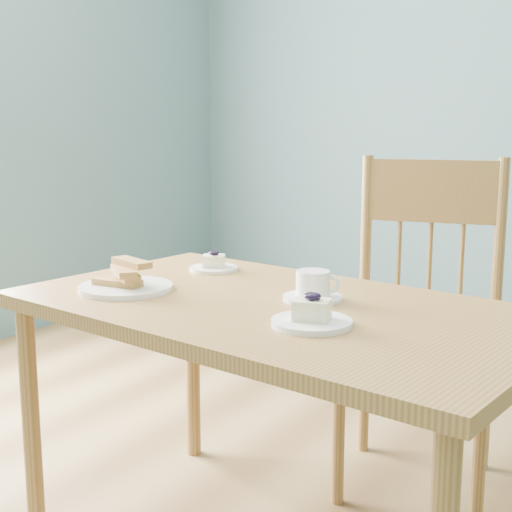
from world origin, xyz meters
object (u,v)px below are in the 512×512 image
Objects in this scene: cheesecake_plate_near at (312,317)px; coffee_cup at (313,288)px; dining_table at (275,330)px; biscotti_plate at (125,281)px; cheesecake_plate_far at (214,265)px; dining_chair at (422,321)px.

coffee_cup is (-0.11, 0.20, 0.01)m from cheesecake_plate_near.
coffee_cup is at bearing 118.08° from cheesecake_plate_near.
dining_table is 0.23m from cheesecake_plate_near.
biscotti_plate is (-0.57, 0.03, 0.01)m from cheesecake_plate_near.
dining_table is at bearing -32.85° from cheesecake_plate_far.
cheesecake_plate_far is at bearing 152.67° from dining_table.
cheesecake_plate_near reaches higher than dining_table.
dining_chair reaches higher than dining_table.
dining_chair is 0.59m from coffee_cup.
coffee_cup is at bearing -20.33° from cheesecake_plate_far.
cheesecake_plate_far is 0.58× the size of biscotti_plate.
dining_chair is 7.12× the size of cheesecake_plate_far.
biscotti_plate is (-0.47, -0.18, -0.01)m from coffee_cup.
dining_table is at bearing -151.24° from coffee_cup.
dining_chair is at bearing 59.86° from coffee_cup.
cheesecake_plate_far is at bearing 137.85° from coffee_cup.
dining_chair reaches higher than cheesecake_plate_near.
cheesecake_plate_near is at bearing -83.73° from coffee_cup.
dining_table is 5.52× the size of biscotti_plate.
cheesecake_plate_far is 0.34m from biscotti_plate.
cheesecake_plate_far is (-0.36, 0.23, 0.08)m from dining_table.
cheesecake_plate_near is (0.17, -0.13, 0.09)m from dining_table.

